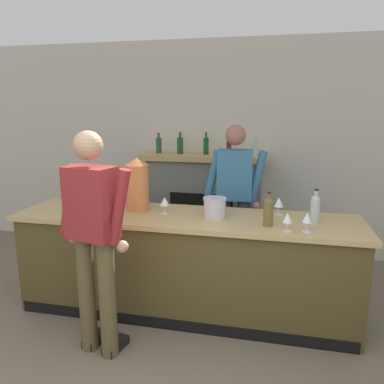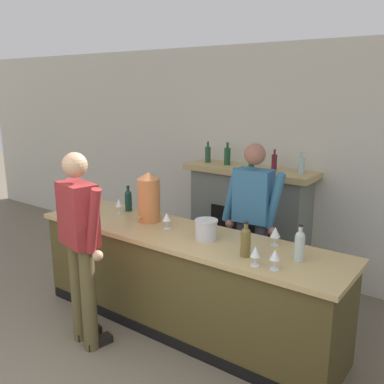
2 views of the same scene
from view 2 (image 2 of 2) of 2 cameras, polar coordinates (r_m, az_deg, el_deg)
wall_back_panel at (r=5.22m, az=11.67°, el=3.86°), size 12.00×0.07×2.75m
bar_counter at (r=4.14m, az=-1.29°, el=-11.65°), size 3.12×0.77×0.94m
fireplace_stone at (r=5.27m, az=7.56°, el=-3.72°), size 1.59×0.52×1.61m
person_customer at (r=3.79m, az=-14.66°, el=-6.55°), size 0.65×0.37×1.74m
person_bartender at (r=4.30m, az=8.04°, el=-3.83°), size 0.66×0.32×1.73m
copper_dispenser at (r=4.26m, az=-5.78°, el=-0.65°), size 0.23×0.27×0.50m
ice_bucket_steel at (r=3.78m, az=1.91°, el=-5.03°), size 0.21×0.21×0.18m
wine_bottle_chardonnay_pale at (r=3.43m, az=7.16°, el=-6.46°), size 0.08×0.08×0.29m
wine_bottle_rose_blush at (r=3.42m, az=14.16°, el=-6.83°), size 0.08×0.08×0.29m
wine_bottle_port_short at (r=4.68m, az=-8.49°, el=-1.00°), size 0.08×0.08×0.28m
wine_glass_back_row at (r=4.06m, az=-3.39°, el=-3.40°), size 0.09×0.09×0.16m
wine_glass_by_dispenser at (r=4.60m, az=-9.71°, el=-1.48°), size 0.07×0.07×0.16m
wine_glass_front_left at (r=3.23m, az=11.01°, el=-8.31°), size 0.08×0.08×0.16m
wine_glass_front_right at (r=3.27m, az=8.44°, el=-7.96°), size 0.08×0.08×0.16m
wine_glass_near_bucket at (r=3.70m, az=11.06°, el=-5.35°), size 0.09×0.09×0.16m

